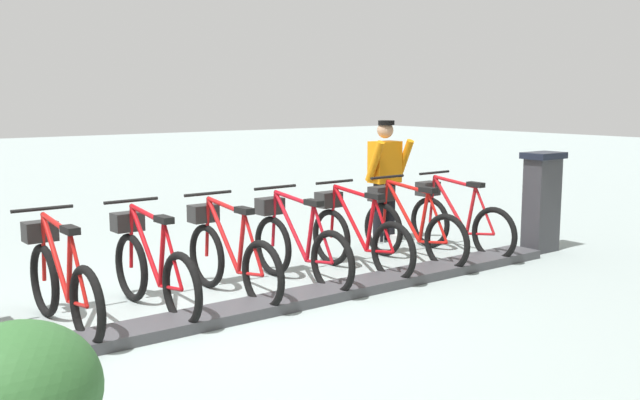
% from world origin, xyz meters
% --- Properties ---
extents(ground_plane, '(60.00, 60.00, 0.00)m').
position_xyz_m(ground_plane, '(0.00, 0.00, 0.00)').
color(ground_plane, '#9EAEAC').
extents(dock_rail_base, '(0.44, 9.08, 0.10)m').
position_xyz_m(dock_rail_base, '(0.00, 0.00, 0.05)').
color(dock_rail_base, '#47474C').
rests_on(dock_rail_base, ground).
extents(payment_kiosk, '(0.36, 0.52, 1.28)m').
position_xyz_m(payment_kiosk, '(0.05, -4.90, 0.67)').
color(payment_kiosk, '#38383D').
rests_on(payment_kiosk, ground).
extents(bike_docked_0, '(1.72, 0.54, 1.02)m').
position_xyz_m(bike_docked_0, '(0.62, -3.94, 0.43)').
color(bike_docked_0, black).
rests_on(bike_docked_0, ground).
extents(bike_docked_1, '(1.72, 0.54, 1.02)m').
position_xyz_m(bike_docked_1, '(0.62, -3.11, 0.43)').
color(bike_docked_1, black).
rests_on(bike_docked_1, ground).
extents(bike_docked_2, '(1.72, 0.54, 1.02)m').
position_xyz_m(bike_docked_2, '(0.62, -2.28, 0.43)').
color(bike_docked_2, black).
rests_on(bike_docked_2, ground).
extents(bike_docked_3, '(1.72, 0.54, 1.02)m').
position_xyz_m(bike_docked_3, '(0.62, -1.45, 0.43)').
color(bike_docked_3, black).
rests_on(bike_docked_3, ground).
extents(bike_docked_4, '(1.72, 0.54, 1.02)m').
position_xyz_m(bike_docked_4, '(0.62, -0.63, 0.43)').
color(bike_docked_4, black).
rests_on(bike_docked_4, ground).
extents(bike_docked_5, '(1.72, 0.54, 1.02)m').
position_xyz_m(bike_docked_5, '(0.62, 0.20, 0.43)').
color(bike_docked_5, black).
rests_on(bike_docked_5, ground).
extents(bike_docked_6, '(1.72, 0.54, 1.02)m').
position_xyz_m(bike_docked_6, '(0.62, 1.03, 0.43)').
color(bike_docked_6, black).
rests_on(bike_docked_6, ground).
extents(worker_near_rack, '(0.47, 0.63, 1.66)m').
position_xyz_m(worker_near_rack, '(1.71, -3.70, 0.91)').
color(worker_near_rack, white).
rests_on(worker_near_rack, ground).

